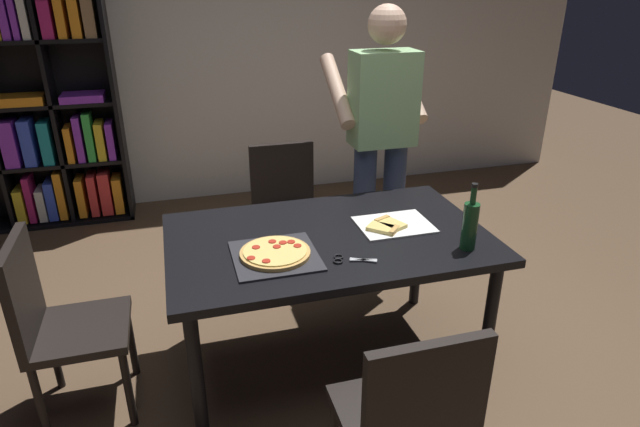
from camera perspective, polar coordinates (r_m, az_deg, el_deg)
The scene contains 12 objects.
ground_plane at distance 2.99m, azimuth 0.82°, elevation -15.28°, with size 12.00×12.00×0.00m, color brown.
back_wall at distance 4.89m, azimuth -8.31°, elevation 17.98°, with size 6.40×0.10×2.80m, color silver.
dining_table at distance 2.62m, azimuth 0.90°, elevation -3.81°, with size 1.53×0.95×0.75m.
chair_near_camera at distance 1.99m, azimuth 9.39°, elevation -20.54°, with size 0.42×0.42×0.90m.
chair_far_side at distance 3.53m, azimuth -3.60°, elevation 0.88°, with size 0.42×0.42×0.90m.
chair_left_end at distance 2.68m, azimuth -26.14°, elevation -9.93°, with size 0.42×0.42×0.90m.
bookshelf at distance 4.79m, azimuth -28.37°, elevation 10.08°, with size 1.40×0.35×1.95m.
person_serving_pizza at distance 3.32m, azimuth 6.46°, elevation 8.20°, with size 0.55×0.54×1.75m.
pepperoni_pizza_on_tray at distance 2.39m, azimuth -4.77°, elevation -4.27°, with size 0.37×0.37×0.04m.
pizza_slices_on_towel at distance 2.69m, azimuth 7.59°, elevation -1.23°, with size 0.36×0.28×0.03m.
wine_bottle at distance 2.50m, azimuth 15.59°, elevation -1.14°, with size 0.07×0.07×0.32m.
kitchen_scissors at distance 2.36m, azimuth 2.90°, elevation -4.87°, with size 0.20×0.12×0.01m.
Camera 1 is at (-0.67, -2.22, 1.90)m, focal length 30.21 mm.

